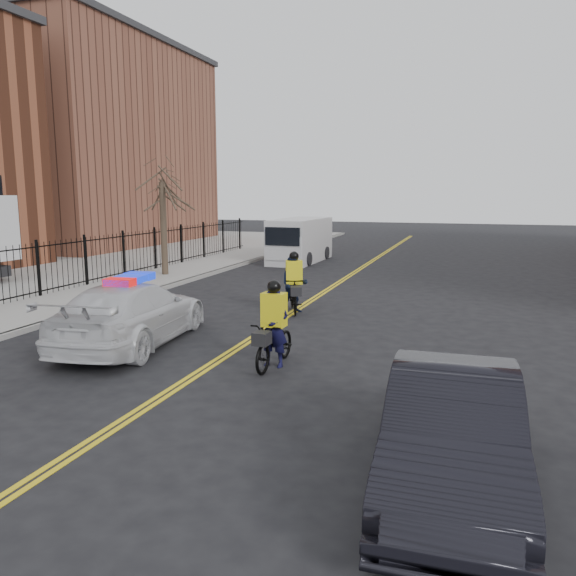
% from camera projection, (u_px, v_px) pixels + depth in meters
% --- Properties ---
extents(ground, '(120.00, 120.00, 0.00)m').
position_uv_depth(ground, '(229.00, 354.00, 13.00)').
color(ground, black).
rests_on(ground, ground).
extents(center_line_left, '(0.10, 60.00, 0.01)m').
position_uv_depth(center_line_left, '(318.00, 295.00, 20.50)').
color(center_line_left, gold).
rests_on(center_line_left, ground).
extents(center_line_right, '(0.10, 60.00, 0.01)m').
position_uv_depth(center_line_right, '(322.00, 295.00, 20.45)').
color(center_line_right, gold).
rests_on(center_line_right, ground).
extents(sidewalk, '(3.00, 60.00, 0.15)m').
position_uv_depth(sidewalk, '(142.00, 283.00, 22.81)').
color(sidewalk, gray).
rests_on(sidewalk, ground).
extents(curb, '(0.20, 60.00, 0.15)m').
position_uv_depth(curb, '(174.00, 285.00, 22.34)').
color(curb, gray).
rests_on(curb, ground).
extents(iron_fence, '(0.12, 28.00, 2.00)m').
position_uv_depth(iron_fence, '(109.00, 259.00, 23.13)').
color(iron_fence, black).
rests_on(iron_fence, ground).
extents(warehouse_far, '(14.00, 18.00, 14.00)m').
position_uv_depth(warehouse_far, '(78.00, 147.00, 41.46)').
color(warehouse_far, brown).
rests_on(warehouse_far, ground).
extents(street_tree, '(3.20, 3.20, 4.80)m').
position_uv_depth(street_tree, '(162.00, 196.00, 24.13)').
color(street_tree, '#392D22').
rests_on(street_tree, sidewalk).
extents(police_cruiser, '(2.82, 5.57, 1.71)m').
position_uv_depth(police_cruiser, '(132.00, 313.00, 13.68)').
color(police_cruiser, silver).
rests_on(police_cruiser, ground).
extents(dark_sedan, '(1.76, 4.61, 1.50)m').
position_uv_depth(dark_sedan, '(452.00, 431.00, 7.01)').
color(dark_sedan, black).
rests_on(dark_sedan, ground).
extents(cargo_van, '(2.27, 5.57, 2.31)m').
position_uv_depth(cargo_van, '(299.00, 241.00, 30.10)').
color(cargo_van, silver).
rests_on(cargo_van, ground).
extents(cyclist_near, '(0.74, 1.94, 1.88)m').
position_uv_depth(cyclist_near, '(274.00, 337.00, 11.97)').
color(cyclist_near, black).
rests_on(cyclist_near, ground).
extents(cyclist_far, '(1.22, 1.95, 1.91)m').
position_uv_depth(cyclist_far, '(294.00, 289.00, 17.38)').
color(cyclist_far, black).
rests_on(cyclist_far, ground).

